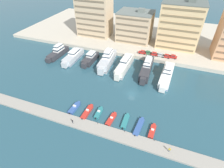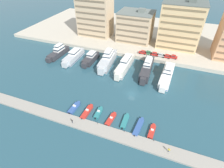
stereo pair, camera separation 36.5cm
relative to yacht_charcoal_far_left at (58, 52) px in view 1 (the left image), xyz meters
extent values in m
plane|color=#285160|center=(46.65, -16.76, -2.14)|extent=(400.00, 400.00, 0.00)
cube|color=beige|center=(46.65, 46.51, -1.21)|extent=(180.00, 70.00, 1.86)
cube|color=#9E998E|center=(46.65, -38.26, -1.82)|extent=(120.00, 4.42, 0.65)
cube|color=#333338|center=(0.00, 0.03, -0.72)|extent=(4.79, 14.87, 2.86)
cube|color=#333338|center=(-0.39, -8.23, -0.64)|extent=(2.35, 2.15, 2.43)
cube|color=black|center=(0.00, 0.03, -1.64)|extent=(4.84, 15.02, 0.24)
cube|color=white|center=(0.05, 1.13, 1.61)|extent=(3.49, 6.32, 1.80)
cube|color=#233342|center=(0.05, 1.13, 1.79)|extent=(3.53, 6.38, 0.65)
cube|color=white|center=(0.05, 1.13, 3.21)|extent=(2.72, 4.93, 1.40)
cube|color=#233342|center=(0.05, 1.13, 3.35)|extent=(2.75, 4.98, 0.50)
cylinder|color=silver|center=(0.10, 2.06, 4.81)|extent=(0.16, 0.16, 1.80)
cube|color=#333338|center=(0.37, 7.82, -1.36)|extent=(3.52, 1.06, 0.20)
cube|color=silver|center=(9.99, -0.49, -0.52)|extent=(4.97, 15.56, 3.25)
cube|color=silver|center=(10.17, -9.27, -0.44)|extent=(2.61, 2.38, 2.76)
cube|color=#192347|center=(9.99, -0.49, -1.58)|extent=(5.02, 15.71, 0.24)
cube|color=white|center=(9.97, 0.67, 1.83)|extent=(3.76, 6.57, 1.46)
cube|color=#233342|center=(9.97, 0.67, 1.98)|extent=(3.81, 6.64, 0.53)
cylinder|color=silver|center=(9.94, 1.64, 3.47)|extent=(0.16, 0.16, 1.80)
cube|color=silver|center=(9.82, 7.69, -1.25)|extent=(3.97, 0.98, 0.20)
cube|color=#333338|center=(19.37, 0.87, -0.67)|extent=(4.36, 12.26, 2.94)
cube|color=#333338|center=(19.39, -6.22, -0.60)|extent=(2.38, 2.17, 2.50)
cube|color=black|center=(19.37, 0.87, -1.63)|extent=(4.40, 12.39, 0.24)
cube|color=white|center=(19.37, 1.79, 1.64)|extent=(3.39, 5.16, 1.70)
cube|color=#233342|center=(19.37, 1.79, 1.81)|extent=(3.43, 5.21, 0.61)
cylinder|color=silver|center=(19.37, 2.56, 3.39)|extent=(0.16, 0.16, 1.80)
cube|color=#333338|center=(19.35, 7.45, -1.34)|extent=(3.67, 0.91, 0.20)
cube|color=silver|center=(28.59, 1.47, -0.13)|extent=(6.41, 18.67, 4.02)
cube|color=silver|center=(29.44, -8.77, -0.03)|extent=(2.90, 2.67, 3.42)
cube|color=black|center=(28.59, 1.47, -1.44)|extent=(6.47, 18.86, 0.24)
cube|color=white|center=(28.48, 2.84, 2.65)|extent=(4.45, 7.99, 1.56)
cube|color=#233342|center=(28.48, 2.84, 2.81)|extent=(4.51, 8.07, 0.56)
cube|color=white|center=(28.48, 2.84, 4.15)|extent=(3.47, 6.23, 1.44)
cube|color=#233342|center=(28.48, 2.84, 4.30)|extent=(3.52, 6.29, 0.52)
cylinder|color=silver|center=(28.38, 3.99, 5.77)|extent=(0.16, 0.16, 1.80)
cube|color=silver|center=(27.80, 11.05, -1.04)|extent=(4.24, 1.24, 0.20)
cube|color=silver|center=(38.21, 0.10, -0.18)|extent=(4.52, 19.15, 3.92)
cube|color=silver|center=(37.99, -10.36, -0.09)|extent=(2.31, 2.10, 3.33)
cube|color=#192347|center=(38.21, 0.10, -1.46)|extent=(4.57, 19.35, 0.24)
cube|color=white|center=(38.24, 1.53, 2.60)|extent=(3.38, 8.08, 1.64)
cube|color=#233342|center=(38.24, 1.53, 2.76)|extent=(3.42, 8.16, 0.59)
cylinder|color=silver|center=(38.27, 2.73, 4.32)|extent=(0.16, 0.16, 1.80)
cube|color=silver|center=(38.43, 10.09, -1.07)|extent=(3.52, 0.97, 0.20)
cube|color=#333338|center=(48.86, 1.06, -0.21)|extent=(4.92, 19.42, 3.87)
cube|color=#333338|center=(49.28, -9.51, -0.11)|extent=(2.37, 2.17, 3.29)
cube|color=black|center=(48.86, 1.06, -1.47)|extent=(4.97, 19.61, 0.24)
cube|color=white|center=(48.80, 2.50, 2.47)|extent=(3.56, 8.22, 1.48)
cube|color=#233342|center=(48.80, 2.50, 2.62)|extent=(3.61, 8.30, 0.53)
cube|color=white|center=(48.80, 2.50, 3.76)|extent=(2.78, 6.41, 1.11)
cube|color=#233342|center=(48.80, 2.50, 3.88)|extent=(2.81, 6.47, 0.40)
cylinder|color=silver|center=(48.75, 3.72, 5.22)|extent=(0.16, 0.16, 1.80)
cube|color=#333338|center=(48.46, 11.14, -1.08)|extent=(3.57, 1.04, 0.20)
cube|color=white|center=(58.39, -0.46, -0.66)|extent=(5.35, 19.76, 2.97)
cube|color=white|center=(57.92, -11.26, -0.58)|extent=(2.58, 2.36, 2.53)
cube|color=#334C7F|center=(58.39, -0.46, -1.62)|extent=(5.41, 19.96, 0.24)
cube|color=white|center=(58.45, 1.01, 1.52)|extent=(3.87, 8.37, 1.39)
cube|color=#233342|center=(58.45, 1.01, 1.66)|extent=(3.92, 8.45, 0.50)
cube|color=white|center=(58.45, 1.01, 2.85)|extent=(3.02, 6.53, 1.26)
cube|color=#233342|center=(58.45, 1.01, 2.97)|extent=(3.06, 6.59, 0.45)
cylinder|color=silver|center=(58.51, 2.24, 4.38)|extent=(0.16, 0.16, 1.80)
cube|color=white|center=(58.83, 9.77, -1.33)|extent=(3.87, 1.06, 0.20)
cube|color=#33569E|center=(29.06, -32.79, -1.65)|extent=(2.14, 5.73, 1.00)
cube|color=#33569E|center=(29.19, -29.58, -1.65)|extent=(1.08, 0.90, 0.85)
cube|color=silver|center=(29.08, -32.36, -0.86)|extent=(1.07, 0.64, 0.58)
cube|color=#283847|center=(29.09, -32.08, -0.77)|extent=(0.96, 0.12, 0.35)
cube|color=black|center=(28.94, -35.79, -1.50)|extent=(0.37, 0.29, 0.60)
cube|color=red|center=(34.44, -33.01, -1.66)|extent=(1.84, 6.74, 0.98)
cube|color=red|center=(34.47, -29.29, -1.66)|extent=(0.99, 0.81, 0.83)
cube|color=silver|center=(34.45, -32.51, -0.88)|extent=(0.99, 0.61, 0.57)
cube|color=#283847|center=(34.45, -32.23, -0.80)|extent=(0.90, 0.09, 0.34)
cube|color=black|center=(34.42, -36.56, -1.51)|extent=(0.36, 0.28, 0.60)
cube|color=teal|center=(38.51, -31.94, -1.64)|extent=(1.82, 4.99, 1.00)
cube|color=teal|center=(38.41, -29.14, -1.64)|extent=(0.93, 0.77, 0.85)
cube|color=silver|center=(38.50, -31.57, -0.88)|extent=(0.93, 0.63, 0.52)
cube|color=#283847|center=(38.49, -31.29, -0.80)|extent=(0.83, 0.11, 0.31)
cube|color=black|center=(38.61, -34.58, -1.49)|extent=(0.37, 0.29, 0.60)
cube|color=red|center=(43.65, -32.93, -1.78)|extent=(2.30, 5.77, 0.73)
cube|color=red|center=(43.94, -29.78, -1.78)|extent=(1.05, 0.89, 0.62)
cube|color=silver|center=(43.68, -32.51, -1.23)|extent=(1.03, 0.69, 0.37)
cube|color=#283847|center=(43.71, -32.24, -1.17)|extent=(0.89, 0.16, 0.22)
cube|color=black|center=(43.36, -35.92, -1.63)|extent=(0.38, 0.31, 0.60)
cube|color=teal|center=(48.51, -32.09, -1.75)|extent=(1.93, 5.97, 0.78)
cube|color=teal|center=(48.39, -28.80, -1.75)|extent=(0.97, 0.80, 0.66)
cube|color=black|center=(48.63, -35.23, -1.60)|extent=(0.37, 0.29, 0.60)
cube|color=#33569E|center=(53.39, -32.90, -1.67)|extent=(2.36, 7.47, 0.94)
cube|color=#33569E|center=(53.72, -28.89, -1.67)|extent=(1.03, 0.87, 0.80)
cube|color=black|center=(53.08, -36.75, -1.52)|extent=(0.38, 0.31, 0.60)
cube|color=red|center=(57.84, -33.05, -1.74)|extent=(1.92, 5.42, 0.81)
cube|color=red|center=(57.97, -30.03, -1.74)|extent=(0.97, 0.80, 0.69)
cube|color=silver|center=(57.85, -32.64, -1.15)|extent=(0.96, 0.64, 0.38)
cube|color=#283847|center=(57.87, -32.36, -1.09)|extent=(0.85, 0.12, 0.23)
cube|color=black|center=(57.72, -35.90, -1.59)|extent=(0.37, 0.29, 0.60)
cube|color=red|center=(43.53, 15.21, 0.44)|extent=(4.12, 1.75, 0.80)
cube|color=red|center=(43.68, 15.21, 1.18)|extent=(2.12, 1.58, 0.68)
cube|color=#1E2833|center=(43.68, 15.21, 1.18)|extent=(2.08, 1.60, 0.37)
cylinder|color=black|center=(42.17, 14.38, 0.04)|extent=(0.64, 0.23, 0.64)
cylinder|color=black|center=(42.19, 16.08, 0.04)|extent=(0.64, 0.23, 0.64)
cylinder|color=black|center=(44.87, 14.34, 0.04)|extent=(0.64, 0.23, 0.64)
cylinder|color=black|center=(44.89, 16.04, 0.04)|extent=(0.64, 0.23, 0.64)
cube|color=#2D6642|center=(46.30, 15.63, 0.44)|extent=(4.19, 1.94, 0.80)
cube|color=#2D6642|center=(46.45, 15.62, 1.18)|extent=(2.19, 1.68, 0.68)
cube|color=#1E2833|center=(46.45, 15.62, 1.18)|extent=(2.15, 1.69, 0.37)
cylinder|color=black|center=(44.90, 14.86, 0.04)|extent=(0.65, 0.26, 0.64)
cylinder|color=black|center=(45.00, 16.56, 0.04)|extent=(0.65, 0.26, 0.64)
cylinder|color=black|center=(47.60, 14.71, 0.04)|extent=(0.65, 0.26, 0.64)
cylinder|color=black|center=(47.70, 16.40, 0.04)|extent=(0.65, 0.26, 0.64)
cube|color=red|center=(49.66, 15.51, 0.44)|extent=(4.13, 1.76, 0.80)
cube|color=red|center=(49.81, 15.50, 1.18)|extent=(2.12, 1.59, 0.68)
cube|color=#1E2833|center=(49.81, 15.50, 1.18)|extent=(2.08, 1.61, 0.37)
cylinder|color=black|center=(48.29, 14.68, 0.04)|extent=(0.64, 0.23, 0.64)
cylinder|color=black|center=(48.32, 16.38, 0.04)|extent=(0.64, 0.23, 0.64)
cylinder|color=black|center=(50.99, 14.64, 0.04)|extent=(0.64, 0.23, 0.64)
cylinder|color=black|center=(51.02, 16.34, 0.04)|extent=(0.64, 0.23, 0.64)
cube|color=#B7BCC1|center=(53.02, 15.52, 0.44)|extent=(4.25, 2.10, 0.80)
cube|color=#B7BCC1|center=(53.17, 15.50, 1.18)|extent=(2.24, 1.76, 0.68)
cube|color=#1E2833|center=(53.17, 15.50, 1.18)|extent=(2.20, 1.77, 0.37)
cylinder|color=black|center=(51.59, 14.81, 0.04)|extent=(0.66, 0.28, 0.64)
cylinder|color=black|center=(51.76, 16.50, 0.04)|extent=(0.66, 0.28, 0.64)
cylinder|color=black|center=(54.28, 14.54, 0.04)|extent=(0.66, 0.28, 0.64)
cylinder|color=black|center=(54.45, 16.23, 0.04)|extent=(0.66, 0.28, 0.64)
cube|color=red|center=(56.21, 15.35, 0.44)|extent=(4.20, 1.96, 0.80)
cube|color=red|center=(56.36, 15.34, 1.18)|extent=(2.20, 1.69, 0.68)
cube|color=#1E2833|center=(56.36, 15.34, 1.18)|extent=(2.15, 1.70, 0.37)
cylinder|color=black|center=(54.81, 14.58, 0.04)|extent=(0.65, 0.26, 0.64)
cylinder|color=black|center=(54.92, 16.28, 0.04)|extent=(0.65, 0.26, 0.64)
cylinder|color=black|center=(57.50, 14.41, 0.04)|extent=(0.65, 0.26, 0.64)
cylinder|color=black|center=(57.61, 16.11, 0.04)|extent=(0.65, 0.26, 0.64)
cube|color=red|center=(59.39, 15.96, 0.44)|extent=(4.24, 2.08, 0.80)
cube|color=red|center=(59.54, 15.94, 1.18)|extent=(2.24, 1.75, 0.68)
cube|color=#1E2833|center=(59.54, 15.94, 1.18)|extent=(2.20, 1.76, 0.37)
cylinder|color=black|center=(57.97, 15.24, 0.04)|extent=(0.66, 0.28, 0.64)
cylinder|color=black|center=(58.12, 16.93, 0.04)|extent=(0.66, 0.28, 0.64)
cylinder|color=black|center=(60.65, 14.98, 0.04)|extent=(0.66, 0.28, 0.64)
cylinder|color=black|center=(60.81, 16.68, 0.04)|extent=(0.66, 0.28, 0.64)
cube|color=#C6AD89|center=(8.44, 30.91, 11.51)|extent=(20.28, 13.02, 23.59)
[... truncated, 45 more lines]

